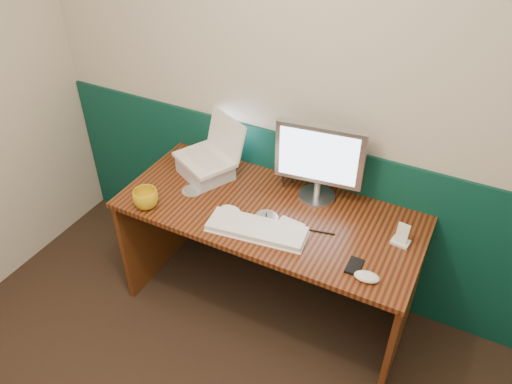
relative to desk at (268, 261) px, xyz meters
The scene contains 18 objects.
back_wall 0.96m from the desk, 69.52° to the left, with size 3.50×0.04×2.50m, color beige.
wainscot 0.40m from the desk, 68.90° to the left, with size 3.48×0.02×1.00m, color #07322C.
desk is the anchor object (origin of this frame).
laptop_riser 0.64m from the desk, 165.54° to the left, with size 0.28×0.24×0.10m, color silver.
laptop 0.77m from the desk, 165.54° to the left, with size 0.32×0.25×0.27m, color white, non-canonical shape.
monitor 0.67m from the desk, 50.62° to the left, with size 0.46×0.13×0.46m, color #B3B2B7, non-canonical shape.
keyboard 0.43m from the desk, 83.75° to the right, with size 0.49×0.16×0.03m, color white.
mouse_right 0.76m from the desk, 22.02° to the right, with size 0.12×0.07×0.04m, color white.
mouse_left 0.44m from the desk, 146.30° to the right, with size 0.11×0.07×0.04m, color white.
mug 0.78m from the desk, 155.34° to the right, with size 0.13×0.13×0.11m, color gold.
camcorder 0.53m from the desk, 94.49° to the left, with size 0.08×0.11×0.18m, color #A6A6AB, non-canonical shape.
cd_spindle 0.40m from the desk, 73.76° to the right, with size 0.12×0.12×0.03m, color #ADB5BD.
cd_loose_a 0.59m from the desk, behind, with size 0.12×0.12×0.00m, color silver.
pen 0.49m from the desk, ahead, with size 0.01×0.01×0.15m, color black.
papers 0.41m from the desk, 22.19° to the right, with size 0.13×0.09×0.00m, color silver.
dock 0.78m from the desk, ahead, with size 0.08×0.06×0.02m, color silver.
music_player 0.81m from the desk, ahead, with size 0.06×0.01×0.10m, color white.
pda 0.68m from the desk, 20.03° to the right, with size 0.06×0.11×0.01m, color black.
Camera 1 is at (0.73, -0.46, 2.40)m, focal length 35.00 mm.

